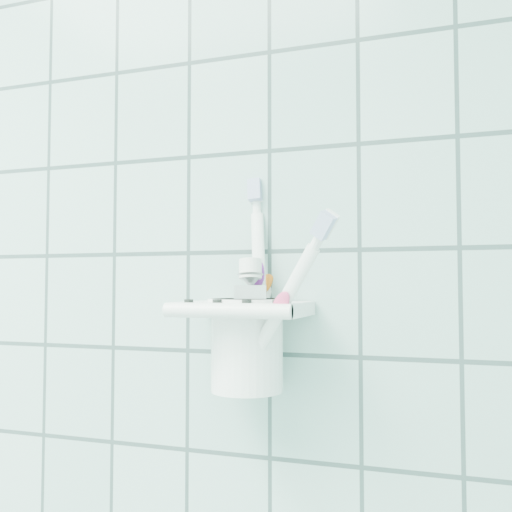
{
  "coord_description": "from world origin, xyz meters",
  "views": [
    {
      "loc": [
        0.86,
        0.61,
        1.32
      ],
      "look_at": [
        0.7,
        1.1,
        1.35
      ],
      "focal_mm": 40.0,
      "sensor_mm": 36.0,
      "label": 1
    }
  ],
  "objects": [
    {
      "name": "holder_bracket",
      "position": [
        0.67,
        1.15,
        1.3
      ],
      "size": [
        0.12,
        0.1,
        0.04
      ],
      "color": "white",
      "rests_on": "wall_back"
    },
    {
      "name": "toothbrush_orange",
      "position": [
        0.66,
        1.15,
        1.33
      ],
      "size": [
        0.1,
        0.07,
        0.19
      ],
      "rotation": [
        0.27,
        0.62,
        -0.1
      ],
      "color": "white",
      "rests_on": "cup"
    },
    {
      "name": "cup",
      "position": [
        0.67,
        1.16,
        1.27
      ],
      "size": [
        0.08,
        0.08,
        0.09
      ],
      "color": "white",
      "rests_on": "holder_bracket"
    },
    {
      "name": "toothbrush_pink",
      "position": [
        0.68,
        1.16,
        1.34
      ],
      "size": [
        0.03,
        0.05,
        0.22
      ],
      "rotation": [
        -0.21,
        -0.09,
        0.05
      ],
      "color": "white",
      "rests_on": "cup"
    },
    {
      "name": "toothpaste_tube",
      "position": [
        0.67,
        1.15,
        1.3
      ],
      "size": [
        0.04,
        0.04,
        0.13
      ],
      "rotation": [
        -0.14,
        -0.01,
        0.29
      ],
      "color": "silver",
      "rests_on": "cup"
    },
    {
      "name": "toothbrush_blue",
      "position": [
        0.66,
        1.16,
        1.33
      ],
      "size": [
        0.04,
        0.08,
        0.21
      ],
      "rotation": [
        -0.41,
        0.1,
        -0.16
      ],
      "color": "white",
      "rests_on": "cup"
    }
  ]
}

